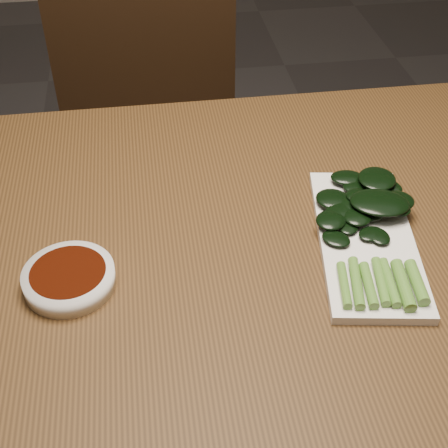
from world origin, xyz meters
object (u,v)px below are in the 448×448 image
Objects in this scene: chair_far at (149,145)px; sauce_bowl at (69,278)px; serving_plate at (366,240)px; gai_lan at (368,215)px; table at (242,266)px.

sauce_bowl is (-0.13, -0.73, 0.28)m from chair_far.
sauce_bowl is 0.38× the size of serving_plate.
serving_plate is (0.43, 0.02, -0.01)m from sauce_bowl.
serving_plate is at bearing 3.21° from sauce_bowl.
sauce_bowl is 0.41× the size of gai_lan.
chair_far reaches higher than table.
chair_far is 0.79m from sauce_bowl.
serving_plate is (0.30, -0.71, 0.27)m from chair_far.
serving_plate is at bearing -107.32° from gai_lan.
chair_far is 2.70× the size of serving_plate.
table is 0.20m from serving_plate.
sauce_bowl is at bearing -172.66° from gai_lan.
chair_far is 7.16× the size of sauce_bowl.
gai_lan reaches higher than table.
sauce_bowl is (-0.25, -0.07, 0.09)m from table.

